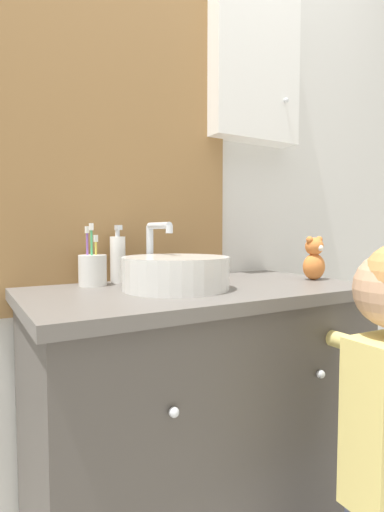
# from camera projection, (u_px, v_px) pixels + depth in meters

# --- Properties ---
(wall_back) EXTENTS (3.20, 0.18, 2.50)m
(wall_back) POSITION_uv_depth(u_px,v_px,m) (158.00, 157.00, 1.49)
(wall_back) COLOR silver
(wall_back) RESTS_ON ground_plane
(vanity_counter) EXTENTS (1.05, 0.58, 0.83)m
(vanity_counter) POSITION_uv_depth(u_px,v_px,m) (199.00, 416.00, 1.27)
(vanity_counter) COLOR #4C4742
(vanity_counter) RESTS_ON ground_plane
(sink_basin) EXTENTS (0.32, 0.37, 0.20)m
(sink_basin) POSITION_uv_depth(u_px,v_px,m) (175.00, 272.00, 1.18)
(sink_basin) COLOR silver
(sink_basin) RESTS_ON vanity_counter
(toothbrush_holder) EXTENTS (0.09, 0.09, 0.20)m
(toothbrush_holder) POSITION_uv_depth(u_px,v_px,m) (93.00, 269.00, 1.26)
(toothbrush_holder) COLOR silver
(toothbrush_holder) RESTS_ON vanity_counter
(soap_dispenser) EXTENTS (0.05, 0.05, 0.19)m
(soap_dispenser) POSITION_uv_depth(u_px,v_px,m) (118.00, 259.00, 1.33)
(soap_dispenser) COLOR white
(soap_dispenser) RESTS_ON vanity_counter
(teddy_bear) EXTENTS (0.08, 0.07, 0.15)m
(teddy_bear) POSITION_uv_depth(u_px,v_px,m) (314.00, 259.00, 1.41)
(teddy_bear) COLOR orange
(teddy_bear) RESTS_ON vanity_counter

